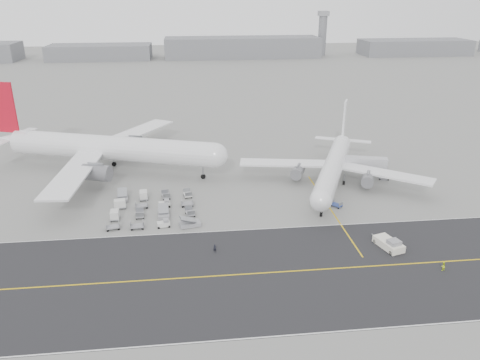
{
  "coord_description": "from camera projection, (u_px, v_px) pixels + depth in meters",
  "views": [
    {
      "loc": [
        -0.24,
        -85.11,
        44.76
      ],
      "look_at": [
        10.63,
        12.0,
        5.12
      ],
      "focal_mm": 35.0,
      "sensor_mm": 36.0,
      "label": 1
    }
  ],
  "objects": [
    {
      "name": "ground_crew_a",
      "position": [
        215.0,
        248.0,
        85.84
      ],
      "size": [
        0.63,
        0.45,
        1.65
      ],
      "primitive_type": "imported",
      "rotation": [
        0.0,
        0.0,
        0.09
      ],
      "color": "black",
      "rests_on": "ground"
    },
    {
      "name": "gse_cluster",
      "position": [
        154.0,
        212.0,
        101.86
      ],
      "size": [
        25.96,
        25.23,
        2.12
      ],
      "primitive_type": null,
      "rotation": [
        0.0,
        0.0,
        0.12
      ],
      "color": "#9A9A9F",
      "rests_on": "ground"
    },
    {
      "name": "stray_dolly",
      "position": [
        336.0,
        207.0,
        104.3
      ],
      "size": [
        2.66,
        2.79,
        1.47
      ],
      "primitive_type": null,
      "rotation": [
        0.0,
        0.0,
        0.69
      ],
      "color": "silver",
      "rests_on": "ground"
    },
    {
      "name": "jet_bridge",
      "position": [
        359.0,
        163.0,
        119.2
      ],
      "size": [
        15.26,
        6.56,
        5.71
      ],
      "rotation": [
        0.0,
        0.0,
        -0.26
      ],
      "color": "gray",
      "rests_on": "ground"
    },
    {
      "name": "control_tower",
      "position": [
        322.0,
        32.0,
        343.48
      ],
      "size": [
        7.0,
        7.0,
        31.25
      ],
      "color": "slate",
      "rests_on": "ground"
    },
    {
      "name": "airliner_b",
      "position": [
        334.0,
        166.0,
        115.08
      ],
      "size": [
        44.37,
        45.42,
        16.6
      ],
      "rotation": [
        0.0,
        0.0,
        -0.42
      ],
      "color": "white",
      "rests_on": "ground"
    },
    {
      "name": "airliner_a",
      "position": [
        107.0,
        148.0,
        122.5
      ],
      "size": [
        63.51,
        62.3,
        22.71
      ],
      "rotation": [
        0.0,
        0.0,
        1.25
      ],
      "color": "white",
      "rests_on": "ground"
    },
    {
      "name": "pushback_tug",
      "position": [
        389.0,
        244.0,
        87.22
      ],
      "size": [
        4.48,
        7.96,
        2.25
      ],
      "rotation": [
        0.0,
        0.0,
        0.29
      ],
      "color": "white",
      "rests_on": "ground"
    },
    {
      "name": "horizon_buildings",
      "position": [
        228.0,
        57.0,
        337.76
      ],
      "size": [
        520.0,
        28.0,
        28.0
      ],
      "primitive_type": null,
      "color": "slate",
      "rests_on": "ground"
    },
    {
      "name": "ground_crew_b",
      "position": [
        443.0,
        266.0,
        80.29
      ],
      "size": [
        0.89,
        0.74,
        1.65
      ],
      "primitive_type": "imported",
      "rotation": [
        0.0,
        0.0,
        3.29
      ],
      "color": "#D5EF1C",
      "rests_on": "ground"
    },
    {
      "name": "ground",
      "position": [
        195.0,
        227.0,
        95.23
      ],
      "size": [
        700.0,
        700.0,
        0.0
      ],
      "primitive_type": "plane",
      "color": "gray",
      "rests_on": "ground"
    },
    {
      "name": "taxiway",
      "position": [
        227.0,
        275.0,
        79.19
      ],
      "size": [
        220.0,
        59.0,
        0.03
      ],
      "color": "#242527",
      "rests_on": "ground"
    }
  ]
}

